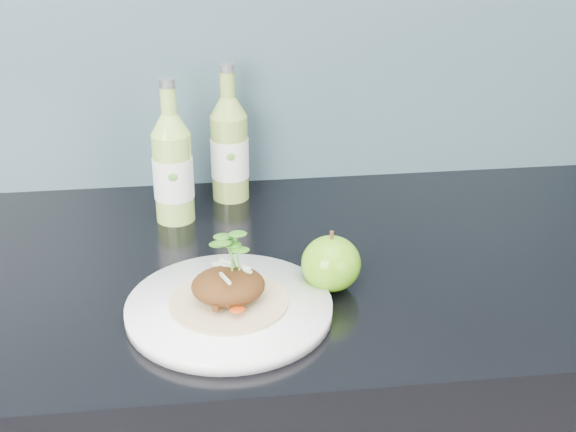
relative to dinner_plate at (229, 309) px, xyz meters
name	(u,v)px	position (x,y,z in m)	size (l,w,h in m)	color
dinner_plate	(229,309)	(0.00, 0.00, 0.00)	(0.33, 0.33, 0.02)	white
pork_taco	(228,283)	(0.00, 0.00, 0.04)	(0.15, 0.15, 0.10)	tan
green_apple	(331,264)	(0.13, 0.05, 0.03)	(0.09, 0.09, 0.08)	#419610
cider_bottle_left	(173,168)	(-0.06, 0.28, 0.08)	(0.07, 0.07, 0.22)	#97C552
cider_bottle_right	(230,149)	(0.02, 0.35, 0.08)	(0.06, 0.06, 0.22)	#88A745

